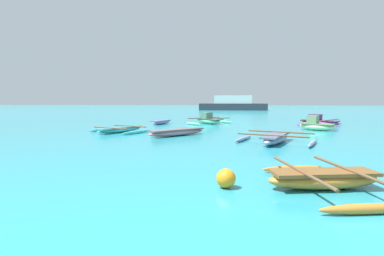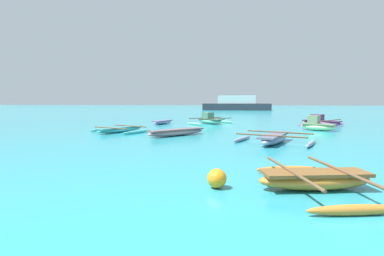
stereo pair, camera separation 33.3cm
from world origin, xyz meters
name	(u,v)px [view 2 (the right image)]	position (x,y,z in m)	size (l,w,h in m)	color
moored_boat_0	(317,125)	(4.36, 20.03, 0.36)	(2.39, 1.91, 1.01)	#BDEA9D
moored_boat_1	(120,129)	(-8.59, 17.27, 0.17)	(3.93, 3.71, 0.37)	#45CCD2
moored_boat_2	(162,122)	(-7.39, 24.06, 0.18)	(1.57, 2.53, 0.32)	#A296E1
moored_boat_3	(321,122)	(5.83, 24.33, 0.30)	(4.26, 4.55, 0.91)	#96428C
moored_boat_4	(315,180)	(0.49, 5.86, 0.22)	(2.73, 3.67, 0.48)	#C1762A
moored_boat_5	(210,120)	(-3.31, 24.80, 0.33)	(4.10, 4.05, 0.99)	#6FC7A1
moored_boat_6	(275,138)	(0.63, 13.45, 0.23)	(4.15, 3.69, 0.48)	#8792B5
moored_boat_7	(176,132)	(-4.62, 15.79, 0.22)	(3.19, 3.32, 0.39)	#AC8086
mooring_buoy_0	(217,178)	(-1.77, 5.66, 0.23)	(0.46, 0.46, 0.46)	orange
distant_ferry	(236,104)	(-0.49, 60.95, 1.23)	(13.76, 3.03, 3.03)	#2D333D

